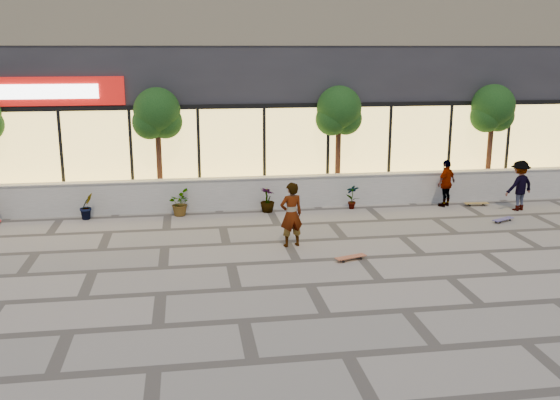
{
  "coord_description": "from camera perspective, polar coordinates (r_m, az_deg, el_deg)",
  "views": [
    {
      "loc": [
        -2.61,
        -12.75,
        5.14
      ],
      "look_at": [
        -0.26,
        2.74,
        1.3
      ],
      "focal_mm": 40.0,
      "sensor_mm": 36.0,
      "label": 1
    }
  ],
  "objects": [
    {
      "name": "ground",
      "position": [
        14.0,
        2.75,
        -7.79
      ],
      "size": [
        80.0,
        80.0,
        0.0
      ],
      "primitive_type": "plane",
      "color": "gray",
      "rests_on": "ground"
    },
    {
      "name": "skateboard_right_near",
      "position": [
        21.81,
        17.52,
        -0.3
      ],
      "size": [
        0.82,
        0.27,
        0.1
      ],
      "rotation": [
        0.0,
        0.0,
        -0.08
      ],
      "color": "olive",
      "rests_on": "ground"
    },
    {
      "name": "shrub_b",
      "position": [
        20.02,
        -17.26,
        -0.55
      ],
      "size": [
        0.57,
        0.57,
        0.81
      ],
      "primitive_type": "imported",
      "rotation": [
        0.0,
        0.0,
        0.82
      ],
      "color": "#113512",
      "rests_on": "ground"
    },
    {
      "name": "shrub_e",
      "position": [
        20.48,
        6.63,
        0.31
      ],
      "size": [
        0.46,
        0.35,
        0.81
      ],
      "primitive_type": "imported",
      "rotation": [
        0.0,
        0.0,
        3.28
      ],
      "color": "#113512",
      "rests_on": "ground"
    },
    {
      "name": "skateboard_right_far",
      "position": [
        20.06,
        19.73,
        -1.67
      ],
      "size": [
        0.81,
        0.53,
        0.1
      ],
      "rotation": [
        0.0,
        0.0,
        0.45
      ],
      "color": "#4A437C",
      "rests_on": "ground"
    },
    {
      "name": "planter_wall",
      "position": [
        20.45,
        -1.09,
        0.72
      ],
      "size": [
        22.0,
        0.42,
        1.04
      ],
      "color": "silver",
      "rests_on": "ground"
    },
    {
      "name": "skater_right_near",
      "position": [
        21.3,
        14.96,
        1.5
      ],
      "size": [
        0.97,
        0.84,
        1.57
      ],
      "primitive_type": "imported",
      "rotation": [
        0.0,
        0.0,
        3.75
      ],
      "color": "white",
      "rests_on": "ground"
    },
    {
      "name": "skater_right_far",
      "position": [
        21.51,
        21.04,
        1.24
      ],
      "size": [
        1.19,
        0.91,
        1.63
      ],
      "primitive_type": "imported",
      "rotation": [
        0.0,
        0.0,
        3.47
      ],
      "color": "maroon",
      "rests_on": "ground"
    },
    {
      "name": "skater_center",
      "position": [
        16.39,
        1.03,
        -1.34
      ],
      "size": [
        0.71,
        0.55,
        1.73
      ],
      "primitive_type": "imported",
      "rotation": [
        0.0,
        0.0,
        3.38
      ],
      "color": "silver",
      "rests_on": "ground"
    },
    {
      "name": "retail_building",
      "position": [
        25.39,
        -2.8,
        11.74
      ],
      "size": [
        24.0,
        9.17,
        8.5
      ],
      "color": "#28272C",
      "rests_on": "ground"
    },
    {
      "name": "shrub_c",
      "position": [
        19.78,
        -9.23,
        -0.26
      ],
      "size": [
        0.68,
        0.77,
        0.81
      ],
      "primitive_type": "imported",
      "rotation": [
        0.0,
        0.0,
        1.64
      ],
      "color": "#113512",
      "rests_on": "ground"
    },
    {
      "name": "tree_east",
      "position": [
        23.14,
        18.86,
        7.7
      ],
      "size": [
        1.6,
        1.5,
        3.92
      ],
      "color": "#482619",
      "rests_on": "ground"
    },
    {
      "name": "shrub_d",
      "position": [
        19.94,
        -1.16,
        0.03
      ],
      "size": [
        0.64,
        0.64,
        0.81
      ],
      "primitive_type": "imported",
      "rotation": [
        0.0,
        0.0,
        2.46
      ],
      "color": "#113512",
      "rests_on": "ground"
    },
    {
      "name": "tree_mideast",
      "position": [
        21.19,
        5.41,
        7.87
      ],
      "size": [
        1.6,
        1.5,
        3.92
      ],
      "color": "#482619",
      "rests_on": "ground"
    },
    {
      "name": "tree_midwest",
      "position": [
        20.59,
        -11.17,
        7.5
      ],
      "size": [
        1.6,
        1.5,
        3.92
      ],
      "color": "#482619",
      "rests_on": "ground"
    },
    {
      "name": "skateboard_center",
      "position": [
        15.62,
        6.48,
        -5.21
      ],
      "size": [
        0.85,
        0.46,
        0.1
      ],
      "rotation": [
        0.0,
        0.0,
        0.32
      ],
      "color": "#994C32",
      "rests_on": "ground"
    }
  ]
}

